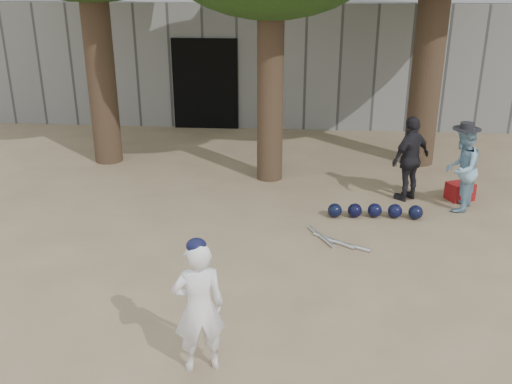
# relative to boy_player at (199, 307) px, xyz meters

# --- Properties ---
(ground) EXTENTS (70.00, 70.00, 0.00)m
(ground) POSITION_rel_boy_player_xyz_m (-0.25, 1.43, -0.69)
(ground) COLOR #937C5E
(ground) RESTS_ON ground
(boy_player) EXTENTS (0.58, 0.47, 1.38)m
(boy_player) POSITION_rel_boy_player_xyz_m (0.00, 0.00, 0.00)
(boy_player) COLOR white
(boy_player) RESTS_ON ground
(spectator_blue) EXTENTS (0.78, 0.85, 1.41)m
(spectator_blue) POSITION_rel_boy_player_xyz_m (3.54, 4.35, 0.01)
(spectator_blue) COLOR #7EA8C2
(spectator_blue) RESTS_ON ground
(spectator_dark) EXTENTS (0.88, 0.83, 1.46)m
(spectator_dark) POSITION_rel_boy_player_xyz_m (2.79, 4.75, 0.04)
(spectator_dark) COLOR black
(spectator_dark) RESTS_ON ground
(red_bag) EXTENTS (0.51, 0.46, 0.30)m
(red_bag) POSITION_rel_boy_player_xyz_m (3.70, 4.80, -0.54)
(red_bag) COLOR maroon
(red_bag) RESTS_ON ground
(back_building) EXTENTS (16.00, 5.24, 3.00)m
(back_building) POSITION_rel_boy_player_xyz_m (-0.25, 11.76, 0.81)
(back_building) COLOR gray
(back_building) RESTS_ON ground
(helmet_row) EXTENTS (1.51, 0.28, 0.23)m
(helmet_row) POSITION_rel_boy_player_xyz_m (2.15, 3.89, -0.58)
(helmet_row) COLOR black
(helmet_row) RESTS_ON ground
(bat_pile) EXTENTS (0.89, 0.76, 0.06)m
(bat_pile) POSITION_rel_boy_player_xyz_m (1.46, 2.93, -0.66)
(bat_pile) COLOR silver
(bat_pile) RESTS_ON ground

